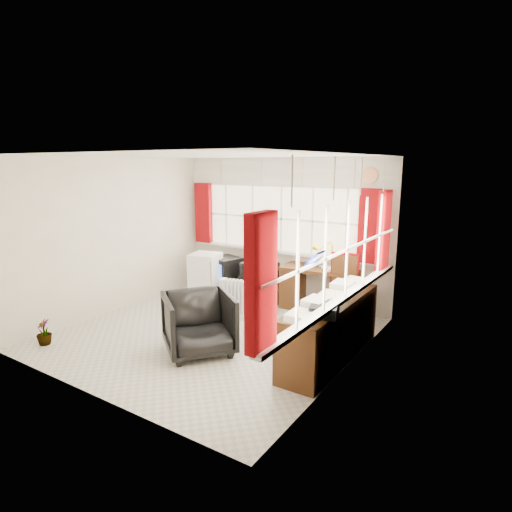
# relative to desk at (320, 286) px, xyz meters

# --- Properties ---
(ground) EXTENTS (4.00, 4.00, 0.00)m
(ground) POSITION_rel_desk_xyz_m (-0.85, -1.80, -0.40)
(ground) COLOR beige
(ground) RESTS_ON ground
(room_walls) EXTENTS (4.00, 4.00, 4.00)m
(room_walls) POSITION_rel_desk_xyz_m (-0.85, -1.80, 1.10)
(room_walls) COLOR beige
(room_walls) RESTS_ON ground
(window_back) EXTENTS (3.70, 0.12, 3.60)m
(window_back) POSITION_rel_desk_xyz_m (-0.85, 0.14, 0.54)
(window_back) COLOR #FFEDC9
(window_back) RESTS_ON room_walls
(window_right) EXTENTS (0.12, 3.70, 3.60)m
(window_right) POSITION_rel_desk_xyz_m (1.09, -1.80, 0.54)
(window_right) COLOR #FFEDC9
(window_right) RESTS_ON room_walls
(curtains) EXTENTS (3.83, 3.83, 1.15)m
(curtains) POSITION_rel_desk_xyz_m (0.07, -0.88, 1.05)
(curtains) COLOR #8D0807
(curtains) RESTS_ON room_walls
(overhead_cabinets) EXTENTS (3.98, 3.98, 0.48)m
(overhead_cabinets) POSITION_rel_desk_xyz_m (0.13, -0.82, 1.85)
(overhead_cabinets) COLOR white
(overhead_cabinets) RESTS_ON room_walls
(desk) EXTENTS (1.30, 0.71, 0.76)m
(desk) POSITION_rel_desk_xyz_m (0.00, 0.00, 0.00)
(desk) COLOR #4C2B11
(desk) RESTS_ON ground
(desk_lamp) EXTENTS (0.16, 0.13, 0.42)m
(desk_lamp) POSITION_rel_desk_xyz_m (0.12, 0.14, 0.61)
(desk_lamp) COLOR #F7EC0A
(desk_lamp) RESTS_ON desk
(task_chair) EXTENTS (0.52, 0.54, 1.05)m
(task_chair) POSITION_rel_desk_xyz_m (0.50, -0.27, 0.16)
(task_chair) COLOR black
(task_chair) RESTS_ON ground
(office_chair) EXTENTS (1.19, 1.19, 0.78)m
(office_chair) POSITION_rel_desk_xyz_m (-0.60, -2.38, -0.01)
(office_chair) COLOR black
(office_chair) RESTS_ON ground
(radiator) EXTENTS (0.44, 0.25, 0.63)m
(radiator) POSITION_rel_desk_xyz_m (-0.92, -1.10, -0.15)
(radiator) COLOR white
(radiator) RESTS_ON ground
(credenza) EXTENTS (0.50, 2.00, 0.85)m
(credenza) POSITION_rel_desk_xyz_m (0.88, -1.60, -0.01)
(credenza) COLOR #4C2B11
(credenza) RESTS_ON ground
(file_tray) EXTENTS (0.39, 0.44, 0.13)m
(file_tray) POSITION_rel_desk_xyz_m (1.01, -2.11, 0.41)
(file_tray) COLOR black
(file_tray) RESTS_ON credenza
(tv_bench) EXTENTS (1.40, 0.50, 0.25)m
(tv_bench) POSITION_rel_desk_xyz_m (-1.40, -0.08, -0.28)
(tv_bench) COLOR #9C724E
(tv_bench) RESTS_ON ground
(crt_tv) EXTENTS (0.62, 0.59, 0.46)m
(crt_tv) POSITION_rel_desk_xyz_m (-1.81, -0.20, 0.08)
(crt_tv) COLOR black
(crt_tv) RESTS_ON tv_bench
(hifi_stack) EXTENTS (0.66, 0.44, 0.46)m
(hifi_stack) POSITION_rel_desk_xyz_m (-1.06, -0.22, 0.07)
(hifi_stack) COLOR black
(hifi_stack) RESTS_ON tv_bench
(mini_fridge) EXTENTS (0.59, 0.59, 0.83)m
(mini_fridge) POSITION_rel_desk_xyz_m (-1.99, -0.56, 0.01)
(mini_fridge) COLOR white
(mini_fridge) RESTS_ON ground
(spray_bottle_a) EXTENTS (0.15, 0.15, 0.33)m
(spray_bottle_a) POSITION_rel_desk_xyz_m (-0.93, -0.74, -0.24)
(spray_bottle_a) COLOR white
(spray_bottle_a) RESTS_ON ground
(spray_bottle_b) EXTENTS (0.11, 0.11, 0.21)m
(spray_bottle_b) POSITION_rel_desk_xyz_m (-1.48, -0.13, -0.30)
(spray_bottle_b) COLOR #88CCBE
(spray_bottle_b) RESTS_ON ground
(flower_vase) EXTENTS (0.25, 0.25, 0.35)m
(flower_vase) POSITION_rel_desk_xyz_m (-2.52, -3.33, -0.23)
(flower_vase) COLOR black
(flower_vase) RESTS_ON ground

